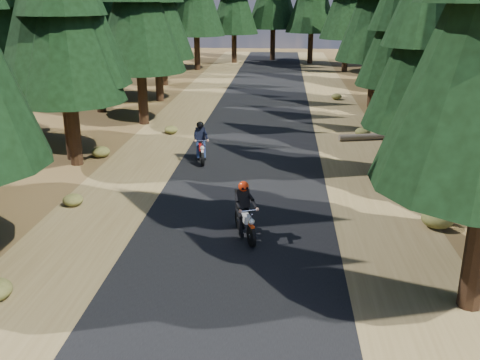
# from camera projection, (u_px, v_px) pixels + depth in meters

# --- Properties ---
(ground) EXTENTS (120.00, 120.00, 0.00)m
(ground) POSITION_uv_depth(u_px,v_px,m) (236.00, 231.00, 16.12)
(ground) COLOR #4A391A
(ground) RESTS_ON ground
(road) EXTENTS (6.00, 100.00, 0.01)m
(road) POSITION_uv_depth(u_px,v_px,m) (247.00, 177.00, 20.83)
(road) COLOR black
(road) RESTS_ON ground
(shoulder_l) EXTENTS (3.20, 100.00, 0.01)m
(shoulder_l) POSITION_uv_depth(u_px,v_px,m) (132.00, 174.00, 21.19)
(shoulder_l) COLOR brown
(shoulder_l) RESTS_ON ground
(shoulder_r) EXTENTS (3.20, 100.00, 0.01)m
(shoulder_r) POSITION_uv_depth(u_px,v_px,m) (367.00, 181.00, 20.48)
(shoulder_r) COLOR brown
(shoulder_r) RESTS_ON ground
(log_near) EXTENTS (4.70, 1.42, 0.32)m
(log_near) POSITION_uv_depth(u_px,v_px,m) (385.00, 136.00, 26.38)
(log_near) COLOR #4C4233
(log_near) RESTS_ON ground
(understory_shrubs) EXTENTS (15.56, 30.62, 0.66)m
(understory_shrubs) POSITION_uv_depth(u_px,v_px,m) (319.00, 164.00, 21.66)
(understory_shrubs) COLOR #474C1E
(understory_shrubs) RESTS_ON ground
(rider_lead) EXTENTS (1.21, 1.97, 1.68)m
(rider_lead) POSITION_uv_depth(u_px,v_px,m) (245.00, 220.00, 15.46)
(rider_lead) COLOR silver
(rider_lead) RESTS_ON road
(rider_follow) EXTENTS (1.01, 2.00, 1.71)m
(rider_follow) POSITION_uv_depth(u_px,v_px,m) (201.00, 149.00, 22.65)
(rider_follow) COLOR #A10B0A
(rider_follow) RESTS_ON road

